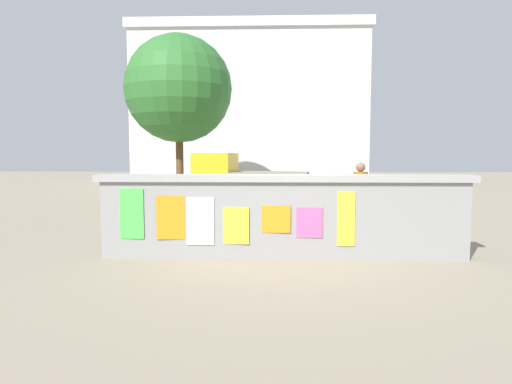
{
  "coord_description": "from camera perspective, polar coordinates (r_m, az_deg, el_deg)",
  "views": [
    {
      "loc": [
        -0.22,
        -7.54,
        1.81
      ],
      "look_at": [
        -0.56,
        2.58,
        0.93
      ],
      "focal_mm": 30.71,
      "sensor_mm": 36.0,
      "label": 1
    }
  ],
  "objects": [
    {
      "name": "tree_roadside",
      "position": [
        18.64,
        -10.04,
        13.05
      ],
      "size": [
        4.37,
        4.37,
        6.66
      ],
      "color": "brown",
      "rests_on": "ground"
    },
    {
      "name": "poster_wall",
      "position": [
        7.62,
        3.5,
        -3.04
      ],
      "size": [
        6.51,
        0.42,
        1.46
      ],
      "color": "gray",
      "rests_on": "ground"
    },
    {
      "name": "building_background",
      "position": [
        26.51,
        -0.72,
        10.87
      ],
      "size": [
        13.33,
        5.45,
        9.06
      ],
      "color": "silver",
      "rests_on": "ground"
    },
    {
      "name": "bicycle_far",
      "position": [
        8.94,
        12.22,
        -4.47
      ],
      "size": [
        1.67,
        0.55,
        0.95
      ],
      "color": "black",
      "rests_on": "ground"
    },
    {
      "name": "motorcycle",
      "position": [
        10.08,
        1.25,
        -2.74
      ],
      "size": [
        1.9,
        0.56,
        0.87
      ],
      "color": "black",
      "rests_on": "ground"
    },
    {
      "name": "person_walking",
      "position": [
        10.53,
        13.41,
        0.32
      ],
      "size": [
        0.46,
        0.46,
        1.62
      ],
      "color": "#3F994C",
      "rests_on": "ground"
    },
    {
      "name": "bicycle_near",
      "position": [
        12.51,
        12.85,
        -1.82
      ],
      "size": [
        1.7,
        0.44,
        0.95
      ],
      "color": "black",
      "rests_on": "ground"
    },
    {
      "name": "auto_rickshaw_truck",
      "position": [
        14.09,
        -1.39,
        1.23
      ],
      "size": [
        3.78,
        2.0,
        1.85
      ],
      "color": "black",
      "rests_on": "ground"
    },
    {
      "name": "ground",
      "position": [
        15.65,
        2.7,
        -1.71
      ],
      "size": [
        60.0,
        60.0,
        0.0
      ],
      "primitive_type": "plane",
      "color": "gray"
    }
  ]
}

